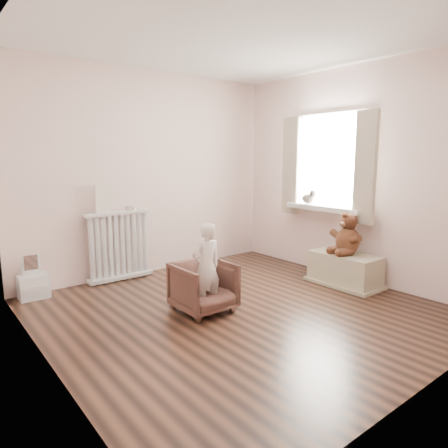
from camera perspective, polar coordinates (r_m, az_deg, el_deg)
floor at (r=4.10m, az=2.31°, el=-12.15°), size 3.60×3.60×0.01m
ceiling at (r=3.96m, az=2.59°, el=25.44°), size 3.60×3.60×0.01m
back_wall at (r=5.31m, az=-10.44°, el=7.07°), size 3.60×0.02×2.60m
front_wall at (r=2.72m, az=28.08°, el=3.89°), size 3.60×0.02×2.60m
left_wall at (r=2.97m, az=-24.96°, el=4.51°), size 0.02×3.60×2.60m
right_wall at (r=5.17m, az=17.84°, el=6.71°), size 0.02×3.60×2.60m
window at (r=5.31m, az=14.97°, el=8.53°), size 0.03×0.90×1.10m
window_sill at (r=5.28m, az=14.11°, el=2.24°), size 0.22×1.10×0.06m
curtain_left at (r=4.89m, az=19.54°, el=7.54°), size 0.06×0.26×1.30m
curtain_right at (r=5.59m, az=9.54°, el=8.14°), size 0.06×0.26×1.30m
radiator at (r=5.09m, az=-14.69°, el=-3.53°), size 0.82×0.15×0.86m
paper_doll at (r=4.93m, az=-16.79°, el=3.45°), size 0.20×0.02×0.33m
tin_a at (r=5.07m, az=-13.44°, el=2.16°), size 0.09×0.09×0.05m
tin_b at (r=5.09m, az=-12.89°, el=2.17°), size 0.08×0.08×0.04m
toy_vanity at (r=4.80m, az=-25.70°, el=-6.40°), size 0.30×0.22×0.48m
armchair at (r=4.00m, az=-2.93°, el=-8.94°), size 0.53×0.55×0.50m
child at (r=3.90m, az=-2.53°, el=-6.20°), size 0.32×0.21×0.88m
toy_bench at (r=5.02m, az=16.86°, el=-6.05°), size 0.42×0.80×0.38m
teddy_bear at (r=4.93m, az=17.34°, el=-0.76°), size 0.46×0.39×0.49m
plush_cat at (r=5.41m, az=11.95°, el=3.88°), size 0.18×0.25×0.20m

